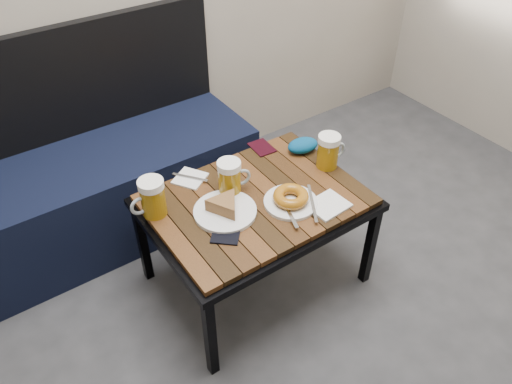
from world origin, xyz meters
TOP-DOWN VIEW (x-y plane):
  - bench at (-0.21, 1.76)m, footprint 1.40×0.50m
  - cafe_table at (0.19, 1.09)m, footprint 0.84×0.62m
  - beer_mug_left at (-0.17, 1.23)m, footprint 0.14×0.10m
  - beer_mug_centre at (0.13, 1.17)m, footprint 0.14×0.10m
  - beer_mug_right at (0.55, 1.09)m, footprint 0.14×0.09m
  - plate_pie at (0.05, 1.08)m, footprint 0.24×0.24m
  - plate_bagel at (0.28, 0.98)m, footprint 0.22×0.26m
  - napkin_left at (0.04, 1.33)m, footprint 0.16×0.16m
  - napkin_right at (0.39, 0.89)m, footprint 0.15×0.13m
  - passport_navy at (-0.00, 0.99)m, footprint 0.16×0.17m
  - passport_burgundy at (0.40, 1.35)m, footprint 0.09×0.12m
  - knit_pouch at (0.53, 1.23)m, footprint 0.15×0.11m

SIDE VIEW (x-z plane):
  - bench at x=-0.21m, z-range -0.20..0.75m
  - cafe_table at x=0.19m, z-range 0.19..0.66m
  - passport_burgundy at x=0.40m, z-range 0.47..0.48m
  - passport_navy at x=0.00m, z-range 0.47..0.48m
  - napkin_left at x=0.04m, z-range 0.47..0.48m
  - napkin_right at x=0.39m, z-range 0.47..0.48m
  - plate_bagel at x=0.28m, z-range 0.47..0.52m
  - plate_pie at x=0.05m, z-range 0.46..0.53m
  - knit_pouch at x=0.53m, z-range 0.47..0.53m
  - beer_mug_centre at x=0.13m, z-range 0.47..0.62m
  - beer_mug_right at x=0.55m, z-range 0.47..0.62m
  - beer_mug_left at x=-0.17m, z-range 0.47..0.63m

